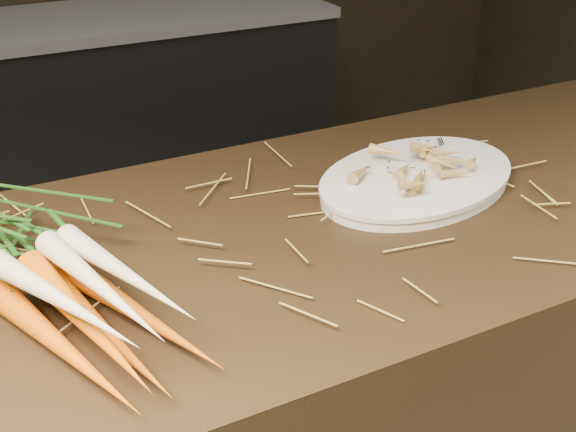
{
  "coord_description": "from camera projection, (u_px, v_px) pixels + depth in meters",
  "views": [
    {
      "loc": [
        -0.29,
        -0.59,
        1.47
      ],
      "look_at": [
        0.14,
        0.24,
        0.96
      ],
      "focal_mm": 45.0,
      "sensor_mm": 36.0,
      "label": 1
    }
  ],
  "objects": [
    {
      "name": "back_counter",
      "position": [
        103.0,
        121.0,
        2.9
      ],
      "size": [
        1.82,
        0.62,
        0.84
      ],
      "color": "black",
      "rests_on": "ground"
    },
    {
      "name": "straw_bedding",
      "position": [
        187.0,
        249.0,
        1.08
      ],
      "size": [
        1.4,
        0.6,
        0.02
      ],
      "primitive_type": null,
      "color": "#AC8C3E",
      "rests_on": "main_counter"
    },
    {
      "name": "root_veg_bunch",
      "position": [
        35.0,
        254.0,
        0.98
      ],
      "size": [
        0.33,
        0.6,
        0.11
      ],
      "rotation": [
        0.0,
        0.0,
        0.26
      ],
      "color": "#D44B01",
      "rests_on": "main_counter"
    },
    {
      "name": "serving_platter",
      "position": [
        417.0,
        181.0,
        1.28
      ],
      "size": [
        0.46,
        0.37,
        0.02
      ],
      "primitive_type": null,
      "rotation": [
        0.0,
        0.0,
        0.26
      ],
      "color": "white",
      "rests_on": "main_counter"
    },
    {
      "name": "roasted_veg_heap",
      "position": [
        418.0,
        164.0,
        1.27
      ],
      "size": [
        0.23,
        0.19,
        0.04
      ],
      "primitive_type": null,
      "rotation": [
        0.0,
        0.0,
        0.26
      ],
      "color": "#A38433",
      "rests_on": "serving_platter"
    },
    {
      "name": "serving_fork",
      "position": [
        473.0,
        155.0,
        1.35
      ],
      "size": [
        0.09,
        0.14,
        0.0
      ],
      "primitive_type": "cube",
      "rotation": [
        0.0,
        0.0,
        -0.52
      ],
      "color": "silver",
      "rests_on": "serving_platter"
    }
  ]
}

